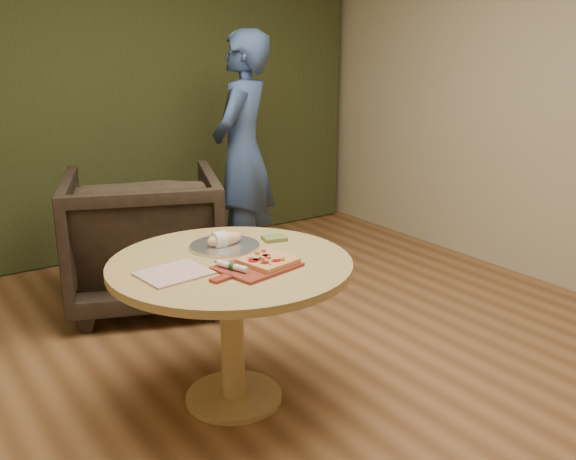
% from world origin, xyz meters
% --- Properties ---
extents(room_shell, '(5.04, 6.04, 2.84)m').
position_xyz_m(room_shell, '(0.00, 0.00, 1.40)').
color(room_shell, brown).
rests_on(room_shell, ground).
extents(curtain, '(4.80, 0.14, 2.78)m').
position_xyz_m(curtain, '(0.00, 2.90, 1.40)').
color(curtain, '#293116').
rests_on(curtain, ground).
extents(pedestal_table, '(1.18, 1.18, 0.75)m').
position_xyz_m(pedestal_table, '(-0.28, 0.27, 0.61)').
color(pedestal_table, tan).
rests_on(pedestal_table, ground).
extents(pizza_paddle, '(0.47, 0.35, 0.01)m').
position_xyz_m(pizza_paddle, '(-0.24, 0.11, 0.76)').
color(pizza_paddle, maroon).
rests_on(pizza_paddle, pedestal_table).
extents(flatbread_pizza, '(0.26, 0.26, 0.04)m').
position_xyz_m(flatbread_pizza, '(-0.18, 0.11, 0.78)').
color(flatbread_pizza, '#E4A059').
rests_on(flatbread_pizza, pizza_paddle).
extents(cutlery_roll, '(0.09, 0.19, 0.03)m').
position_xyz_m(cutlery_roll, '(-0.35, 0.13, 0.78)').
color(cutlery_roll, silver).
rests_on(cutlery_roll, pizza_paddle).
extents(newspaper, '(0.33, 0.28, 0.01)m').
position_xyz_m(newspaper, '(-0.59, 0.26, 0.76)').
color(newspaper, white).
rests_on(newspaper, pedestal_table).
extents(serving_tray, '(0.36, 0.36, 0.02)m').
position_xyz_m(serving_tray, '(-0.20, 0.47, 0.76)').
color(serving_tray, silver).
rests_on(serving_tray, pedestal_table).
extents(bread_roll, '(0.19, 0.09, 0.09)m').
position_xyz_m(bread_roll, '(-0.21, 0.47, 0.79)').
color(bread_roll, '#E6BE8C').
rests_on(bread_roll, serving_tray).
extents(green_packet, '(0.14, 0.13, 0.02)m').
position_xyz_m(green_packet, '(0.07, 0.44, 0.76)').
color(green_packet, '#4C5D29').
rests_on(green_packet, pedestal_table).
extents(armchair, '(1.27, 1.23, 1.03)m').
position_xyz_m(armchair, '(-0.15, 1.73, 0.51)').
color(armchair, black).
rests_on(armchair, ground).
extents(person_standing, '(0.80, 0.77, 1.85)m').
position_xyz_m(person_standing, '(0.79, 1.97, 0.92)').
color(person_standing, '#344D7F').
rests_on(person_standing, ground).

